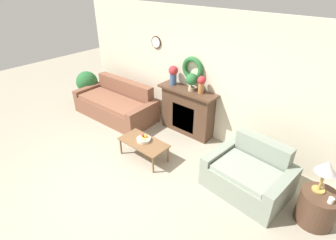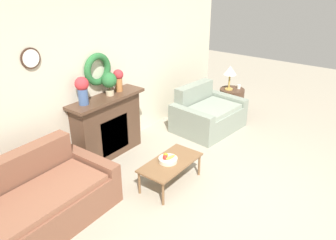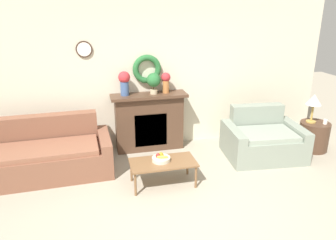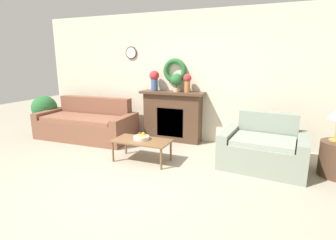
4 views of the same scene
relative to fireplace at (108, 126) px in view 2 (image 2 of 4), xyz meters
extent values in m
plane|color=#9E937F|center=(0.11, -2.39, -0.54)|extent=(16.00, 16.00, 0.00)
cube|color=beige|center=(0.11, 0.21, 0.81)|extent=(6.80, 0.06, 2.70)
cylinder|color=#382319|center=(-1.06, 0.16, 1.33)|extent=(0.27, 0.02, 0.27)
cylinder|color=white|center=(-1.06, 0.15, 1.33)|extent=(0.23, 0.01, 0.23)
torus|color=#286633|center=(0.00, 0.12, 0.95)|extent=(0.51, 0.10, 0.51)
cube|color=#4C3323|center=(0.00, 0.01, -0.03)|extent=(1.23, 0.34, 1.02)
cube|color=black|center=(0.00, -0.15, -0.11)|extent=(0.59, 0.02, 0.61)
cube|color=orange|center=(0.00, -0.16, -0.19)|extent=(0.47, 0.01, 0.34)
cube|color=#4C3323|center=(0.00, -0.03, 0.50)|extent=(1.37, 0.41, 0.05)
cube|color=brown|center=(-1.84, -0.70, -0.32)|extent=(1.82, 0.82, 0.43)
cube|color=brown|center=(-1.85, -0.21, -0.10)|extent=(1.81, 0.27, 0.88)
cube|color=brown|center=(-0.85, -0.56, -0.25)|extent=(0.20, 0.98, 0.57)
cube|color=brown|center=(-1.84, -0.70, -0.07)|extent=(1.75, 0.75, 0.08)
cube|color=gray|center=(1.89, -0.93, -0.32)|extent=(1.03, 0.85, 0.43)
cube|color=gray|center=(1.94, -0.45, -0.11)|extent=(0.98, 0.31, 0.85)
cube|color=gray|center=(1.33, -0.77, -0.25)|extent=(0.26, 0.99, 0.57)
cube|color=gray|center=(2.47, -0.88, -0.25)|extent=(0.26, 0.99, 0.57)
cube|color=gray|center=(1.89, -0.93, -0.07)|extent=(0.99, 0.79, 0.08)
cube|color=brown|center=(-0.05, -1.34, -0.17)|extent=(0.98, 0.50, 0.03)
cylinder|color=brown|center=(-0.50, -1.56, -0.36)|extent=(0.04, 0.04, 0.36)
cylinder|color=brown|center=(0.40, -1.56, -0.36)|extent=(0.04, 0.04, 0.36)
cylinder|color=brown|center=(-0.50, -1.13, -0.36)|extent=(0.04, 0.04, 0.36)
cylinder|color=brown|center=(0.40, -1.13, -0.36)|extent=(0.04, 0.04, 0.36)
cylinder|color=beige|center=(-0.07, -1.31, -0.13)|extent=(0.27, 0.27, 0.06)
sphere|color=#B2231E|center=(-0.11, -1.29, -0.08)|extent=(0.07, 0.07, 0.07)
sphere|color=orange|center=(-0.06, -1.26, -0.08)|extent=(0.07, 0.07, 0.07)
ellipsoid|color=yellow|center=(-0.06, -1.35, -0.08)|extent=(0.17, 0.07, 0.04)
cylinder|color=#4C3323|center=(2.97, -0.78, -0.27)|extent=(0.54, 0.54, 0.53)
cylinder|color=#B28E42|center=(2.90, -0.72, 0.00)|extent=(0.18, 0.18, 0.02)
cylinder|color=#B28E42|center=(2.90, -0.72, 0.17)|extent=(0.04, 0.04, 0.32)
cone|color=silver|center=(2.90, -0.72, 0.42)|extent=(0.28, 0.28, 0.19)
cylinder|color=silver|center=(3.09, -0.87, 0.04)|extent=(0.07, 0.07, 0.09)
cylinder|color=#3D5684|center=(-0.43, 0.01, 0.65)|extent=(0.15, 0.15, 0.25)
sphere|color=#B72D33|center=(-0.43, 0.01, 0.85)|extent=(0.21, 0.21, 0.21)
cylinder|color=#AD6B38|center=(0.32, 0.01, 0.64)|extent=(0.12, 0.12, 0.22)
sphere|color=#B72D33|center=(0.32, 0.01, 0.81)|extent=(0.17, 0.17, 0.17)
cylinder|color=tan|center=(0.09, -0.01, 0.57)|extent=(0.13, 0.13, 0.08)
cylinder|color=#4C3823|center=(0.09, -0.01, 0.64)|extent=(0.02, 0.02, 0.07)
sphere|color=#286633|center=(0.09, -0.01, 0.78)|extent=(0.25, 0.25, 0.25)
camera|label=1|loc=(3.06, -4.24, 2.75)|focal=28.00mm
camera|label=2|loc=(-3.30, -3.77, 2.36)|focal=35.00mm
camera|label=3|loc=(-1.02, -5.61, 2.06)|focal=35.00mm
camera|label=4|loc=(1.97, -5.16, 1.19)|focal=28.00mm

